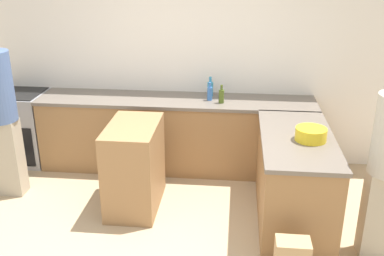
# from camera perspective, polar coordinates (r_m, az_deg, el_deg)

# --- Properties ---
(ground_plane) EXTENTS (14.00, 14.00, 0.00)m
(ground_plane) POSITION_cam_1_polar(r_m,az_deg,el_deg) (4.25, -5.14, -15.12)
(ground_plane) COLOR tan
(wall_back) EXTENTS (8.00, 0.06, 2.70)m
(wall_back) POSITION_cam_1_polar(r_m,az_deg,el_deg) (5.56, -1.65, 9.25)
(wall_back) COLOR white
(wall_back) RESTS_ON ground_plane
(counter_back) EXTENTS (3.31, 0.65, 0.90)m
(counter_back) POSITION_cam_1_polar(r_m,az_deg,el_deg) (5.51, -2.00, -0.71)
(counter_back) COLOR olive
(counter_back) RESTS_ON ground_plane
(counter_peninsula) EXTENTS (0.69, 1.49, 0.90)m
(counter_peninsula) POSITION_cam_1_polar(r_m,az_deg,el_deg) (4.56, 12.81, -6.23)
(counter_peninsula) COLOR olive
(counter_peninsula) RESTS_ON ground_plane
(range_oven) EXTENTS (0.62, 0.62, 0.91)m
(range_oven) POSITION_cam_1_polar(r_m,az_deg,el_deg) (6.09, -20.72, 0.09)
(range_oven) COLOR #99999E
(range_oven) RESTS_ON ground_plane
(island_table) EXTENTS (0.50, 0.84, 0.91)m
(island_table) POSITION_cam_1_polar(r_m,az_deg,el_deg) (4.70, -7.33, -4.85)
(island_table) COLOR #997047
(island_table) RESTS_ON ground_plane
(mixing_bowl) EXTENTS (0.29, 0.29, 0.12)m
(mixing_bowl) POSITION_cam_1_polar(r_m,az_deg,el_deg) (4.29, 14.86, -0.77)
(mixing_bowl) COLOR yellow
(mixing_bowl) RESTS_ON counter_peninsula
(olive_oil_bottle) EXTENTS (0.06, 0.06, 0.21)m
(olive_oil_bottle) POSITION_cam_1_polar(r_m,az_deg,el_deg) (5.19, 3.75, 4.10)
(olive_oil_bottle) COLOR #475B1E
(olive_oil_bottle) RESTS_ON counter_back
(dish_soap_bottle) EXTENTS (0.07, 0.07, 0.24)m
(dish_soap_bottle) POSITION_cam_1_polar(r_m,az_deg,el_deg) (5.44, 2.33, 5.04)
(dish_soap_bottle) COLOR #338CBF
(dish_soap_bottle) RESTS_ON counter_back
(water_bottle_blue) EXTENTS (0.06, 0.06, 0.22)m
(water_bottle_blue) POSITION_cam_1_polar(r_m,az_deg,el_deg) (5.28, 2.27, 4.44)
(water_bottle_blue) COLOR #386BB7
(water_bottle_blue) RESTS_ON counter_back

